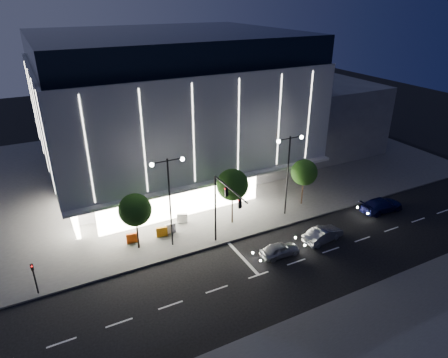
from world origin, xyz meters
TOP-DOWN VIEW (x-y plane):
  - ground at (0.00, 0.00)m, footprint 160.00×160.00m
  - sidewalk_museum at (5.00, 24.00)m, footprint 70.00×40.00m
  - sidewalk_near at (5.00, -12.00)m, footprint 70.00×10.00m
  - museum at (2.98, 22.31)m, footprint 30.00×25.80m
  - annex_building at (26.00, 24.00)m, footprint 16.00×20.00m
  - traffic_mast at (1.00, 3.34)m, footprint 0.33×5.89m
  - street_lamp_west at (-3.00, 6.00)m, footprint 3.16×0.36m
  - street_lamp_east at (10.00, 6.00)m, footprint 3.16×0.36m
  - ped_signal_far at (-15.00, 4.50)m, footprint 0.22×0.24m
  - tree_left at (-5.97, 7.02)m, footprint 3.02×3.02m
  - tree_mid at (4.03, 7.02)m, footprint 3.25×3.25m
  - tree_right at (13.03, 7.02)m, footprint 2.91×2.91m
  - car_lead at (5.19, 0.01)m, footprint 3.86×1.67m
  - car_second at (10.32, 0.11)m, footprint 4.55×2.11m
  - car_third at (19.96, 1.79)m, footprint 5.19×2.27m
  - barrier_a at (-6.32, 8.09)m, footprint 1.12×0.36m
  - barrier_b at (-0.65, 9.38)m, footprint 1.11×0.67m
  - barrier_c at (-3.42, 7.83)m, footprint 1.13×0.47m
  - barrier_d at (-2.46, 8.09)m, footprint 1.10×0.25m

SIDE VIEW (x-z plane):
  - ground at x=0.00m, z-range 0.00..0.00m
  - sidewalk_museum at x=5.00m, z-range 0.00..0.15m
  - sidewalk_near at x=5.00m, z-range 0.00..0.15m
  - car_lead at x=5.19m, z-range 0.00..1.30m
  - barrier_a at x=-6.32m, z-range 0.15..1.15m
  - barrier_b at x=-0.65m, z-range 0.15..1.15m
  - barrier_c at x=-3.42m, z-range 0.15..1.15m
  - barrier_d at x=-2.46m, z-range 0.15..1.15m
  - car_second at x=10.32m, z-range 0.00..1.44m
  - car_third at x=19.96m, z-range 0.00..1.48m
  - ped_signal_far at x=-15.00m, z-range 0.39..3.39m
  - tree_right at x=13.03m, z-range 1.13..6.64m
  - tree_left at x=-5.97m, z-range 1.17..6.90m
  - tree_mid at x=4.03m, z-range 1.26..7.41m
  - annex_building at x=26.00m, z-range 0.00..10.00m
  - traffic_mast at x=1.00m, z-range 1.49..8.56m
  - street_lamp_west at x=-3.00m, z-range 1.46..10.46m
  - street_lamp_east at x=10.00m, z-range 1.46..10.46m
  - museum at x=2.98m, z-range 0.27..18.27m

